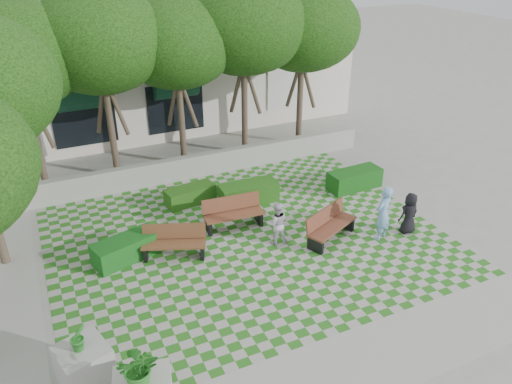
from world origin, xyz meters
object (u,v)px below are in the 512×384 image
bench_west (174,242)px  person_white (277,223)px  person_blue (383,213)px  hedge_west (127,249)px  person_dark (409,213)px  bench_east (330,225)px  hedge_midright (248,193)px  hedge_east (354,179)px  hedge_midleft (190,195)px  planter_back (84,364)px  bench_mid (233,213)px

bench_west → person_white: 3.18m
person_blue → hedge_west: bearing=-40.2°
person_dark → bench_east: bearing=-18.3°
hedge_midright → bench_east: bearing=-68.3°
hedge_midright → person_blue: size_ratio=1.15×
person_blue → hedge_east: bearing=-134.7°
hedge_east → person_dark: bearing=-94.7°
hedge_midleft → bench_west: bearing=-116.4°
hedge_east → hedge_midleft: hedge_east is taller
hedge_east → person_white: 4.91m
hedge_west → person_white: person_white is taller
hedge_east → person_dark: 3.40m
bench_west → person_blue: (6.22, -1.83, 0.43)m
hedge_midleft → planter_back: 8.23m
person_white → planter_back: bearing=41.7°
hedge_west → person_blue: person_blue is taller
bench_west → bench_east: bearing=7.8°
hedge_midright → person_dark: size_ratio=1.49×
hedge_midright → bench_mid: bearing=-130.8°
hedge_east → person_white: bearing=-154.2°
hedge_midleft → person_blue: bearing=-45.4°
bench_east → person_dark: size_ratio=1.47×
bench_west → hedge_midright: bearing=54.0°
planter_back → hedge_midright: bearing=42.6°
person_white → bench_mid: bearing=-45.4°
bench_mid → hedge_west: size_ratio=1.01×
person_blue → hedge_midleft: bearing=-68.7°
hedge_east → person_white: (-4.41, -2.13, 0.34)m
person_blue → person_white: size_ratio=1.29×
hedge_west → bench_east: bearing=-15.1°
bench_east → hedge_midright: bearing=87.9°
bench_east → hedge_west: bearing=141.1°
person_blue → bench_east: bearing=-47.2°
bench_mid → person_dark: (4.99, -2.71, 0.20)m
bench_east → bench_mid: bench_mid is taller
bench_west → person_white: size_ratio=1.41×
bench_mid → hedge_midright: (1.15, 1.34, -0.13)m
hedge_east → person_blue: size_ratio=1.14×
person_blue → person_dark: (1.01, -0.07, -0.21)m
planter_back → person_blue: 9.56m
person_blue → hedge_midright: bearing=-78.0°
bench_west → person_white: (3.10, -0.66, 0.23)m
hedge_west → person_dark: (8.56, -2.36, 0.35)m
bench_east → hedge_east: size_ratio=0.99×
planter_back → person_dark: 10.54m
bench_east → hedge_midleft: 5.27m
hedge_midleft → person_dark: (5.76, -4.87, 0.39)m
bench_mid → person_dark: person_dark is taller
bench_mid → planter_back: size_ratio=1.21×
bench_west → planter_back: (-3.12, -3.85, 0.08)m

